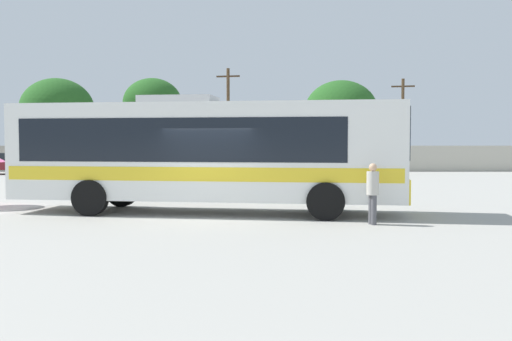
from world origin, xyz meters
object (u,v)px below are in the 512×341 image
parked_car_leftmost_maroon (10,163)px  roadside_tree_midright (343,112)px  utility_pole_near (231,117)px  roadside_tree_midleft (155,103)px  roadside_tree_left (60,109)px  parked_car_third_red (192,162)px  parked_car_rightmost_white (294,163)px  parked_car_second_dark_blue (111,162)px  utility_pole_far (405,122)px  coach_bus_white_yellow (205,151)px  attendant_by_bus_door (375,190)px

parked_car_leftmost_maroon → roadside_tree_midright: roadside_tree_midright is taller
utility_pole_near → roadside_tree_midleft: size_ratio=1.04×
utility_pole_near → roadside_tree_left: bearing=179.3°
parked_car_leftmost_maroon → roadside_tree_left: (1.45, 5.74, 3.86)m
parked_car_leftmost_maroon → utility_pole_near: size_ratio=0.59×
parked_car_third_red → parked_car_rightmost_white: 6.83m
roadside_tree_left → roadside_tree_midright: 21.99m
parked_car_third_red → roadside_tree_midleft: size_ratio=0.58×
parked_car_second_dark_blue → roadside_tree_left: size_ratio=0.67×
roadside_tree_midright → utility_pole_far: bearing=-7.2°
coach_bus_white_yellow → roadside_tree_midleft: bearing=102.8°
parked_car_second_dark_blue → utility_pole_near: (7.79, 5.06, 3.22)m
utility_pole_far → roadside_tree_midleft: size_ratio=0.97×
parked_car_second_dark_blue → utility_pole_near: size_ratio=0.61×
attendant_by_bus_door → parked_car_rightmost_white: (-0.61, 23.54, -0.13)m
roadside_tree_left → roadside_tree_midright: (21.87, 2.34, -0.05)m
attendant_by_bus_door → parked_car_third_red: attendant_by_bus_door is taller
roadside_tree_midleft → roadside_tree_midright: 15.34m
attendant_by_bus_door → parked_car_leftmost_maroon: (-19.53, 23.65, -0.13)m
parked_car_leftmost_maroon → parked_car_rightmost_white: bearing=-0.3°
roadside_tree_left → coach_bus_white_yellow: bearing=-63.3°
parked_car_third_red → utility_pole_far: utility_pole_far is taller
parked_car_second_dark_blue → utility_pole_far: (21.47, 6.94, 2.93)m
parked_car_leftmost_maroon → parked_car_third_red: (12.09, 0.08, 0.05)m
utility_pole_near → parked_car_third_red: bearing=-112.9°
coach_bus_white_yellow → roadside_tree_left: (-13.49, 26.87, 2.76)m
attendant_by_bus_door → utility_pole_near: 29.85m
utility_pole_near → roadside_tree_midright: utility_pole_near is taller
coach_bus_white_yellow → roadside_tree_midright: bearing=74.0°
coach_bus_white_yellow → utility_pole_near: (-0.52, 26.71, 2.16)m
parked_car_third_red → parked_car_rightmost_white: size_ratio=0.96×
parked_car_leftmost_maroon → roadside_tree_midleft: roadside_tree_midleft is taller
parked_car_second_dark_blue → attendant_by_bus_door: bearing=-61.9°
parked_car_leftmost_maroon → utility_pole_far: (28.10, 7.48, 2.97)m
roadside_tree_left → parked_car_rightmost_white: bearing=-18.5°
utility_pole_far → roadside_tree_left: 26.72m
coach_bus_white_yellow → roadside_tree_midright: (8.37, 29.20, 2.70)m
utility_pole_far → parked_car_second_dark_blue: bearing=-162.1°
parked_car_second_dark_blue → utility_pole_far: bearing=17.9°
attendant_by_bus_door → parked_car_second_dark_blue: bearing=118.1°
parked_car_leftmost_maroon → coach_bus_white_yellow: bearing=-54.7°
parked_car_rightmost_white → coach_bus_white_yellow: bearing=-100.7°
attendant_by_bus_door → utility_pole_near: bearing=99.9°
parked_car_rightmost_white → roadside_tree_midleft: (-10.87, 9.44, 4.54)m
parked_car_second_dark_blue → utility_pole_near: utility_pole_near is taller
parked_car_second_dark_blue → roadside_tree_midright: bearing=24.3°
parked_car_third_red → roadside_tree_midleft: (-4.04, 9.25, 4.49)m
roadside_tree_left → utility_pole_near: bearing=-0.7°
coach_bus_white_yellow → utility_pole_far: utility_pole_far is taller
utility_pole_far → roadside_tree_left: size_ratio=1.02×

